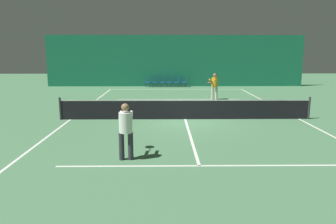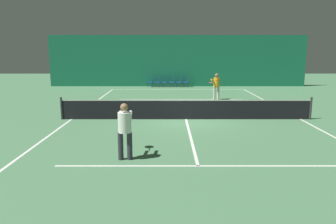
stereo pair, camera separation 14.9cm
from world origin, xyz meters
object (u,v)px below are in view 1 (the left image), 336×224
object	(u,v)px
courtside_chair_2	(163,81)
player_near	(126,127)
courtside_chair_0	(149,81)
courtside_chair_1	(156,81)
player_far	(214,84)
courtside_chair_4	(177,81)
courtside_chair_5	(184,81)
courtside_chair_3	(170,81)
tennis_net	(185,109)

from	to	relation	value
courtside_chair_2	player_near	bearing A→B (deg)	-3.11
courtside_chair_0	courtside_chair_1	distance (m)	0.64
player_near	player_far	xyz separation A→B (m)	(4.49, 11.94, 0.01)
player_near	courtside_chair_0	size ratio (longest dim) A/B	2.06
player_near	courtside_chair_4	xyz separation A→B (m)	(2.33, 19.54, -0.52)
courtside_chair_5	courtside_chair_3	bearing A→B (deg)	-90.00
player_near	courtside_chair_2	bearing A→B (deg)	-6.48
player_near	player_far	distance (m)	12.75
courtside_chair_4	courtside_chair_5	distance (m)	0.64
player_far	courtside_chair_2	xyz separation A→B (m)	(-3.42, 7.60, -0.53)
courtside_chair_0	courtside_chair_2	distance (m)	1.27
courtside_chair_1	courtside_chair_2	size ratio (longest dim) A/B	1.00
courtside_chair_5	player_near	bearing A→B (deg)	-8.64
courtside_chair_3	courtside_chair_5	xyz separation A→B (m)	(1.27, 0.00, 0.00)
player_far	courtside_chair_1	distance (m)	8.63
tennis_net	courtside_chair_4	bearing A→B (deg)	89.31
courtside_chair_2	courtside_chair_4	size ratio (longest dim) A/B	1.00
courtside_chair_4	courtside_chair_5	bearing A→B (deg)	90.00
courtside_chair_1	courtside_chair_2	world-z (taller)	same
courtside_chair_0	courtside_chair_3	distance (m)	1.91
courtside_chair_3	courtside_chair_5	size ratio (longest dim) A/B	1.00
tennis_net	courtside_chair_2	size ratio (longest dim) A/B	14.29
courtside_chair_1	courtside_chair_4	world-z (taller)	same
courtside_chair_1	courtside_chair_5	xyz separation A→B (m)	(2.54, 0.00, 0.00)
player_far	courtside_chair_0	distance (m)	8.95
courtside_chair_4	courtside_chair_5	xyz separation A→B (m)	(0.64, 0.00, 0.00)
tennis_net	player_far	size ratio (longest dim) A/B	6.86
courtside_chair_3	tennis_net	bearing A→B (deg)	1.95
courtside_chair_4	courtside_chair_5	world-z (taller)	same
player_near	courtside_chair_1	distance (m)	19.55
courtside_chair_0	player_far	bearing A→B (deg)	31.72
tennis_net	courtside_chair_4	size ratio (longest dim) A/B	14.29
courtside_chair_2	courtside_chair_5	xyz separation A→B (m)	(1.91, 0.00, 0.00)
courtside_chair_5	courtside_chair_0	bearing A→B (deg)	-90.00
tennis_net	courtside_chair_1	bearing A→B (deg)	97.22
player_far	courtside_chair_4	distance (m)	7.92
courtside_chair_2	courtside_chair_4	xyz separation A→B (m)	(1.27, 0.00, 0.00)
courtside_chair_2	courtside_chair_5	bearing A→B (deg)	90.00
player_far	courtside_chair_2	distance (m)	8.35
courtside_chair_1	courtside_chair_4	bearing A→B (deg)	90.00
courtside_chair_3	courtside_chair_4	bearing A→B (deg)	90.00
player_far	courtside_chair_2	bearing A→B (deg)	-127.90
courtside_chair_2	courtside_chair_3	world-z (taller)	same
courtside_chair_5	courtside_chair_2	bearing A→B (deg)	-90.00
player_far	courtside_chair_4	world-z (taller)	player_far
player_near	courtside_chair_1	xyz separation A→B (m)	(0.42, 19.54, -0.52)
player_far	player_near	bearing A→B (deg)	7.25
player_near	courtside_chair_1	bearing A→B (deg)	-4.62
courtside_chair_1	tennis_net	bearing A→B (deg)	7.22
player_far	courtside_chair_0	bearing A→B (deg)	-120.44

